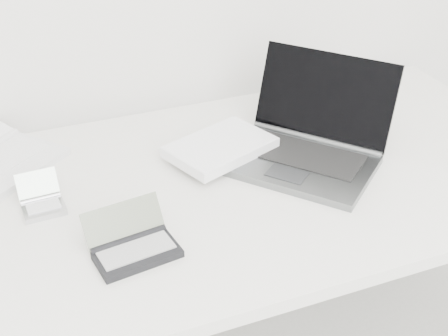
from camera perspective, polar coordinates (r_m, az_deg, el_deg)
name	(u,v)px	position (r m, az deg, el deg)	size (l,w,h in m)	color
desk	(230,196)	(1.45, 0.51, -2.57)	(1.60, 0.80, 0.73)	white
laptop_large	(280,145)	(1.49, 5.10, 2.11)	(0.56, 0.46, 0.22)	slate
pda_silver	(42,202)	(1.38, -16.31, -3.00)	(0.09, 0.10, 0.07)	#B6B5BA
palmtop_charcoal	(133,246)	(1.22, -8.28, -7.06)	(0.17, 0.15, 0.08)	black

